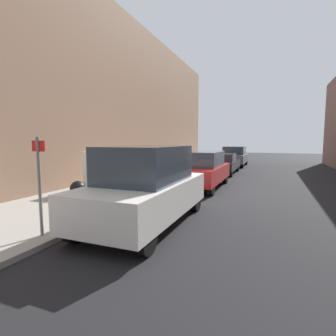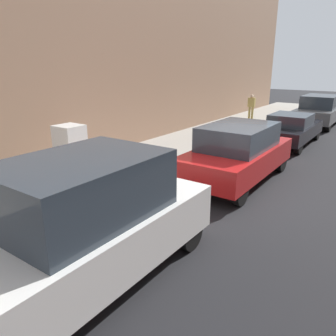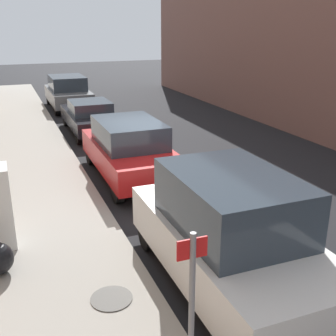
# 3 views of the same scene
# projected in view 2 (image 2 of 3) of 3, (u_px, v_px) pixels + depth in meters

# --- Properties ---
(ground_plane) EXTENTS (80.00, 80.00, 0.00)m
(ground_plane) POSITION_uv_depth(u_px,v_px,m) (242.00, 189.00, 9.51)
(ground_plane) COLOR black
(sidewalk_slab) EXTENTS (4.21, 44.00, 0.13)m
(sidewalk_slab) POSITION_uv_depth(u_px,v_px,m) (141.00, 165.00, 11.57)
(sidewalk_slab) COLOR #9E998E
(sidewalk_slab) RESTS_ON ground
(building_facade_near) EXTENTS (2.43, 39.60, 10.12)m
(building_facade_near) POSITION_uv_depth(u_px,v_px,m) (66.00, 18.00, 11.87)
(building_facade_near) COLOR #937056
(building_facade_near) RESTS_ON ground
(discarded_refrigerator) EXTENTS (0.73, 0.71, 1.69)m
(discarded_refrigerator) POSITION_uv_depth(u_px,v_px,m) (71.00, 154.00, 9.53)
(discarded_refrigerator) COLOR white
(discarded_refrigerator) RESTS_ON sidewalk_slab
(manhole_cover) EXTENTS (0.70, 0.70, 0.02)m
(manhole_cover) POSITION_uv_depth(u_px,v_px,m) (29.00, 232.00, 6.82)
(manhole_cover) COLOR #47443F
(manhole_cover) RESTS_ON sidewalk_slab
(trash_bag) EXTENTS (0.60, 0.60, 0.60)m
(trash_bag) POSITION_uv_depth(u_px,v_px,m) (40.00, 182.00, 8.85)
(trash_bag) COLOR black
(trash_bag) RESTS_ON sidewalk_slab
(pedestrian_walking_far) EXTENTS (0.43, 0.22, 1.51)m
(pedestrian_walking_far) POSITION_uv_depth(u_px,v_px,m) (251.00, 105.00, 20.73)
(pedestrian_walking_far) COLOR #A8934C
(pedestrian_walking_far) RESTS_ON sidewalk_slab
(parked_van_white) EXTENTS (2.05, 4.70, 2.13)m
(parked_van_white) POSITION_uv_depth(u_px,v_px,m) (85.00, 223.00, 5.25)
(parked_van_white) COLOR silver
(parked_van_white) RESTS_ON ground
(parked_suv_red) EXTENTS (1.96, 4.62, 1.75)m
(parked_suv_red) POSITION_uv_depth(u_px,v_px,m) (238.00, 152.00, 9.97)
(parked_suv_red) COLOR red
(parked_suv_red) RESTS_ON ground
(parked_sedan_dark) EXTENTS (1.79, 4.41, 1.39)m
(parked_sedan_dark) POSITION_uv_depth(u_px,v_px,m) (291.00, 129.00, 14.59)
(parked_sedan_dark) COLOR black
(parked_sedan_dark) RESTS_ON ground
(parked_suv_gray) EXTENTS (1.98, 4.56, 1.75)m
(parked_suv_gray) POSITION_uv_depth(u_px,v_px,m) (319.00, 110.00, 19.03)
(parked_suv_gray) COLOR slate
(parked_suv_gray) RESTS_ON ground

